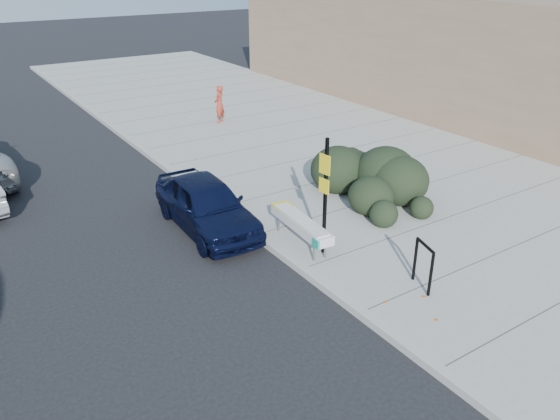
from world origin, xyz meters
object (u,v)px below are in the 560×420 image
at_px(bench, 301,224).
at_px(bike_rack, 423,262).
at_px(pedestrian, 219,104).
at_px(sign_post, 325,191).
at_px(sedan_navy, 207,204).

height_order(bench, bike_rack, bike_rack).
bearing_deg(bench, pedestrian, 77.25).
xyz_separation_m(bike_rack, sign_post, (-0.83, 2.35, 0.98)).
height_order(bench, pedestrian, pedestrian).
distance_m(bike_rack, sign_post, 2.68).
height_order(bench, sign_post, sign_post).
distance_m(sign_post, pedestrian, 11.85).
bearing_deg(pedestrian, sedan_navy, 23.42).
relative_size(bike_rack, sign_post, 0.37).
bearing_deg(bike_rack, sign_post, 126.82).
xyz_separation_m(bike_rack, sedan_navy, (-2.41, 5.29, -0.08)).
bearing_deg(sign_post, sedan_navy, 111.19).
xyz_separation_m(bench, bike_rack, (1.02, -3.00, 0.09)).
xyz_separation_m(sedan_navy, pedestrian, (4.82, 8.43, 0.23)).
height_order(bike_rack, sign_post, sign_post).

